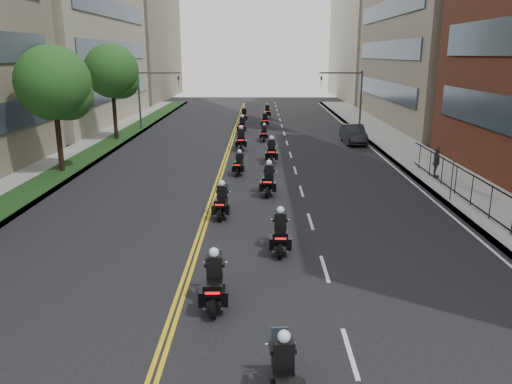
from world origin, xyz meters
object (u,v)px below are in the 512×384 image
Objects in this scene: motorcycle_1 at (284,376)px; motorcycle_3 at (280,234)px; motorcycle_4 at (222,203)px; motorcycle_6 at (239,165)px; motorcycle_11 at (265,121)px; motorcycle_12 at (244,116)px; motorcycle_8 at (241,140)px; motorcycle_10 at (242,126)px; motorcycle_13 at (267,112)px; pedestrian_c at (436,162)px; motorcycle_9 at (264,134)px; motorcycle_5 at (269,181)px; motorcycle_7 at (271,152)px; motorcycle_2 at (214,283)px; parked_sedan at (353,134)px.

motorcycle_3 is at bearing 83.29° from motorcycle_1.
motorcycle_4 is 1.09× the size of motorcycle_6.
motorcycle_12 is (-2.22, 4.11, 0.03)m from motorcycle_11.
motorcycle_10 is (-0.18, 7.96, -0.04)m from motorcycle_8.
pedestrian_c is at bearing -71.64° from motorcycle_13.
motorcycle_8 is 4.46m from motorcycle_9.
motorcycle_4 is at bearing 139.24° from pedestrian_c.
motorcycle_5 is 1.37× the size of pedestrian_c.
motorcycle_4 is at bearing -101.44° from motorcycle_7.
motorcycle_1 is 36.75m from motorcycle_10.
motorcycle_5 is at bearing 93.81° from motorcycle_3.
motorcycle_8 is 1.14× the size of motorcycle_11.
motorcycle_9 is at bearing 55.61° from pedestrian_c.
pedestrian_c is at bearing -49.96° from motorcycle_10.
motorcycle_2 is 1.32× the size of pedestrian_c.
motorcycle_10 is 10.53m from parked_sedan.
motorcycle_11 is 1.24× the size of pedestrian_c.
motorcycle_5 is (-0.30, 7.83, 0.04)m from motorcycle_3.
motorcycle_1 is at bearing -84.76° from motorcycle_5.
motorcycle_6 is 0.89× the size of motorcycle_12.
motorcycle_5 is 32.31m from motorcycle_13.
motorcycle_13 reaches higher than motorcycle_9.
motorcycle_8 is at bearing 88.86° from motorcycle_1.
parked_sedan is (7.32, -1.05, 0.16)m from motorcycle_9.
parked_sedan is (6.89, 7.63, 0.04)m from motorcycle_7.
motorcycle_4 is 0.97× the size of motorcycle_13.
motorcycle_11 is (1.94, 11.98, -0.09)m from motorcycle_8.
motorcycle_6 is at bearing -94.12° from motorcycle_9.
motorcycle_13 is (2.54, 36.06, 0.02)m from motorcycle_4.
motorcycle_11 is at bearing 128.29° from parked_sedan.
motorcycle_7 is at bearing -88.60° from motorcycle_11.
motorcycle_6 is at bearing 102.68° from pedestrian_c.
motorcycle_6 is at bearing -120.05° from motorcycle_7.
parked_sedan is at bearing -22.31° from motorcycle_10.
motorcycle_12 is (-2.50, 36.43, -0.00)m from motorcycle_3.
motorcycle_2 is 0.96× the size of motorcycle_7.
motorcycle_4 is 0.91× the size of motorcycle_7.
motorcycle_2 reaches higher than motorcycle_12.
motorcycle_11 is 0.96× the size of motorcycle_13.
motorcycle_4 is at bearing -92.76° from motorcycle_8.
motorcycle_9 is at bearing -57.41° from motorcycle_10.
motorcycle_1 is 16.23m from motorcycle_5.
motorcycle_12 is (-0.42, 40.61, -0.02)m from motorcycle_2.
pedestrian_c reaches higher than motorcycle_12.
motorcycle_2 is at bearing -85.43° from motorcycle_4.
motorcycle_4 is 13.80m from pedestrian_c.
motorcycle_4 is at bearing -92.34° from motorcycle_9.
motorcycle_9 is at bearing 86.07° from motorcycle_4.
motorcycle_8 is 1.10× the size of motorcycle_12.
motorcycle_7 is at bearing 92.81° from motorcycle_5.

